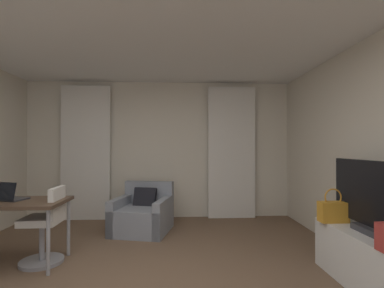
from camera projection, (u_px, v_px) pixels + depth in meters
The scene contains 10 objects.
wall_window at pixel (160, 150), 5.46m from camera, with size 5.12×0.06×2.60m.
ceiling at pixel (138, 0), 2.45m from camera, with size 5.12×6.12×0.06m, color white.
curtain_left_panel at pixel (86, 152), 5.26m from camera, with size 0.90×0.06×2.50m.
curtain_right_panel at pixel (232, 152), 5.40m from camera, with size 0.90×0.06×2.50m.
armchair at pixel (143, 215), 4.52m from camera, with size 1.00×1.01×0.76m.
desk_chair at pixel (45, 229), 3.29m from camera, with size 0.48×0.48×0.88m.
laptop at pixel (9, 196), 3.26m from camera, with size 0.38×0.33×0.22m.
tv_console at pixel (372, 261), 2.68m from camera, with size 0.50×1.23×0.53m.
tv_flatscreen at pixel (372, 198), 2.69m from camera, with size 0.20×1.14×0.69m.
handbag_primary at pixel (333, 211), 3.09m from camera, with size 0.30×0.14×0.37m.
Camera 1 is at (0.35, -2.46, 1.35)m, focal length 26.39 mm.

